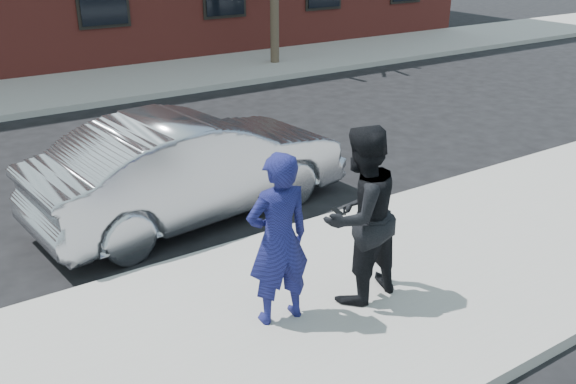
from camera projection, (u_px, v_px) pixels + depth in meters
ground at (431, 262)px, 7.68m from camera, size 100.00×100.00×0.00m
near_sidewalk at (446, 265)px, 7.46m from camera, size 50.00×3.50×0.15m
near_curb at (354, 212)px, 8.85m from camera, size 50.00×0.10×0.15m
far_sidewalk at (127, 82)px, 16.31m from camera, size 50.00×3.50×0.15m
far_curb at (152, 96)px, 14.93m from camera, size 50.00×0.10×0.15m
silver_sedan at (193, 166)px, 8.67m from camera, size 4.77×2.18×1.52m
man_hoodie at (278, 240)px, 5.97m from camera, size 0.70×0.54×1.83m
man_peacoat at (360, 216)px, 6.33m from camera, size 1.03×0.85×1.95m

